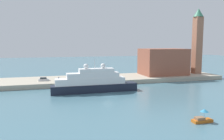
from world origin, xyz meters
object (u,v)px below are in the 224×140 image
Objects in this scene: small_motorboat at (202,118)px; bell_tower at (197,39)px; parked_car at (44,79)px; harbor_building at (163,62)px; mooring_bollard at (96,80)px; person_figure at (59,79)px; large_yacht at (93,82)px.

bell_tower is (36.86, 52.15, 16.51)m from small_motorboat.
bell_tower is 7.68× the size of parked_car.
mooring_bollard is at bearing -163.73° from harbor_building.
bell_tower is 64.24m from person_figure.
harbor_building reaches higher than parked_car.
small_motorboat is at bearing -74.46° from mooring_bollard.
parked_car reaches higher than mooring_bollard.
person_figure is (5.30, -3.21, 0.27)m from parked_car.
bell_tower is at bearing 5.34° from person_figure.
large_yacht is at bearing -106.71° from mooring_bollard.
small_motorboat is at bearing -61.31° from person_figure.
harbor_building is 22.49× the size of mooring_bollard.
small_motorboat is 4.78× the size of mooring_bollard.
harbor_building reaches higher than large_yacht.
mooring_bollard is at bearing -12.33° from person_figure.
parked_car is at bearing 161.79° from mooring_bollard.
large_yacht is at bearing -150.83° from harbor_building.
harbor_building is at bearing 29.17° from large_yacht.
large_yacht reaches higher than mooring_bollard.
large_yacht is 0.93× the size of bell_tower.
harbor_building is at bearing 16.27° from mooring_bollard.
harbor_building is 19.48m from bell_tower.
large_yacht reaches higher than parked_car.
parked_car is at bearing -176.29° from harbor_building.
person_figure is (-45.50, -6.50, -4.90)m from harbor_building.
person_figure is 2.07× the size of mooring_bollard.
person_figure is at bearing -31.20° from parked_car.
bell_tower is at bearing 54.75° from small_motorboat.
large_yacht is 57.23m from bell_tower.
small_motorboat reaches higher than mooring_bollard.
mooring_bollard is (-32.23, -9.41, -5.30)m from harbor_building.
harbor_building is 46.22m from person_figure.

